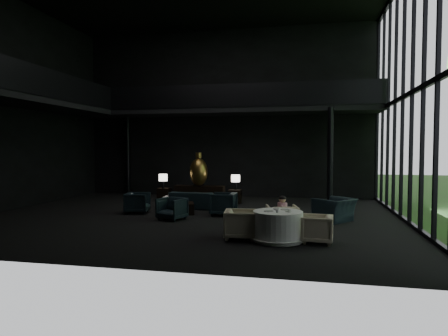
% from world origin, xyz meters
% --- Properties ---
extents(floor, '(14.00, 12.00, 0.02)m').
position_xyz_m(floor, '(0.00, 0.00, 0.00)').
color(floor, black).
rests_on(floor, ground).
extents(wall_back, '(14.00, 0.04, 8.00)m').
position_xyz_m(wall_back, '(0.00, 6.00, 4.00)').
color(wall_back, black).
rests_on(wall_back, ground).
extents(wall_front, '(14.00, 0.04, 8.00)m').
position_xyz_m(wall_front, '(0.00, -6.00, 4.00)').
color(wall_front, black).
rests_on(wall_front, ground).
extents(wall_left, '(0.04, 12.00, 8.00)m').
position_xyz_m(wall_left, '(-7.00, 0.00, 4.00)').
color(wall_left, black).
rests_on(wall_left, ground).
extents(curtain_wall, '(0.20, 12.00, 8.00)m').
position_xyz_m(curtain_wall, '(6.95, 0.00, 4.00)').
color(curtain_wall, black).
rests_on(curtain_wall, ground).
extents(mezzanine_left, '(2.00, 12.00, 0.25)m').
position_xyz_m(mezzanine_left, '(-6.00, 0.00, 4.00)').
color(mezzanine_left, black).
rests_on(mezzanine_left, wall_left).
extents(mezzanine_back, '(12.00, 2.00, 0.25)m').
position_xyz_m(mezzanine_back, '(1.00, 5.00, 4.00)').
color(mezzanine_back, black).
rests_on(mezzanine_back, wall_back).
extents(railing_left, '(0.06, 12.00, 1.00)m').
position_xyz_m(railing_left, '(-5.00, 0.00, 4.60)').
color(railing_left, black).
rests_on(railing_left, mezzanine_left).
extents(railing_back, '(12.00, 0.06, 1.00)m').
position_xyz_m(railing_back, '(1.00, 4.00, 4.60)').
color(railing_back, black).
rests_on(railing_back, mezzanine_back).
extents(column_nw, '(0.24, 0.24, 4.00)m').
position_xyz_m(column_nw, '(-5.00, 5.70, 2.00)').
color(column_nw, black).
rests_on(column_nw, floor).
extents(column_ne, '(0.24, 0.24, 4.00)m').
position_xyz_m(column_ne, '(4.80, 4.00, 2.00)').
color(column_ne, black).
rests_on(column_ne, floor).
extents(console, '(2.19, 0.50, 0.70)m').
position_xyz_m(console, '(-0.70, 3.70, 0.35)').
color(console, black).
rests_on(console, floor).
extents(bronze_urn, '(0.77, 0.77, 1.44)m').
position_xyz_m(bronze_urn, '(-0.70, 3.58, 1.31)').
color(bronze_urn, '#A4843D').
rests_on(bronze_urn, console).
extents(side_table_left, '(0.52, 0.52, 0.57)m').
position_xyz_m(side_table_left, '(-2.30, 3.66, 0.28)').
color(side_table_left, black).
rests_on(side_table_left, floor).
extents(table_lamp_left, '(0.37, 0.37, 0.62)m').
position_xyz_m(table_lamp_left, '(-2.30, 3.53, 1.01)').
color(table_lamp_left, black).
rests_on(table_lamp_left, side_table_left).
extents(side_table_right, '(0.52, 0.52, 0.57)m').
position_xyz_m(side_table_right, '(0.90, 3.54, 0.28)').
color(side_table_right, black).
rests_on(side_table_right, floor).
extents(table_lamp_right, '(0.37, 0.37, 0.63)m').
position_xyz_m(table_lamp_right, '(0.90, 3.68, 1.02)').
color(table_lamp_right, black).
rests_on(table_lamp_right, side_table_right).
extents(sofa, '(2.45, 0.75, 0.96)m').
position_xyz_m(sofa, '(-0.42, 1.77, 0.48)').
color(sofa, '#172431').
rests_on(sofa, floor).
extents(lounge_armchair_west, '(0.91, 0.95, 0.85)m').
position_xyz_m(lounge_armchair_west, '(-2.06, 0.27, 0.43)').
color(lounge_armchair_west, black).
rests_on(lounge_armchair_west, floor).
extents(lounge_armchair_east, '(0.89, 0.95, 0.97)m').
position_xyz_m(lounge_armchair_east, '(1.05, 0.44, 0.49)').
color(lounge_armchair_east, black).
rests_on(lounge_armchair_east, floor).
extents(lounge_armchair_south, '(0.97, 0.94, 0.81)m').
position_xyz_m(lounge_armchair_south, '(-0.41, -0.76, 0.40)').
color(lounge_armchair_south, black).
rests_on(lounge_armchair_south, floor).
extents(window_armchair, '(1.35, 1.42, 1.04)m').
position_xyz_m(window_armchair, '(4.74, 0.03, 0.52)').
color(window_armchair, black).
rests_on(window_armchair, floor).
extents(coffee_table, '(1.10, 1.10, 0.38)m').
position_xyz_m(coffee_table, '(-0.48, 0.48, 0.19)').
color(coffee_table, black).
rests_on(coffee_table, floor).
extents(dining_table, '(1.40, 1.40, 0.75)m').
position_xyz_m(dining_table, '(3.18, -3.03, 0.33)').
color(dining_table, white).
rests_on(dining_table, floor).
extents(dining_chair_north, '(1.03, 0.99, 0.91)m').
position_xyz_m(dining_chair_north, '(3.22, -2.03, 0.45)').
color(dining_chair_north, '#B9AF97').
rests_on(dining_chair_north, floor).
extents(dining_chair_east, '(0.73, 0.77, 0.73)m').
position_xyz_m(dining_chair_east, '(4.13, -3.05, 0.37)').
color(dining_chair_east, '#ACA791').
rests_on(dining_chair_east, floor).
extents(dining_chair_west, '(0.88, 0.93, 0.87)m').
position_xyz_m(dining_chair_west, '(2.23, -2.99, 0.43)').
color(dining_chair_west, '#C7BA8D').
rests_on(dining_chair_west, floor).
extents(child, '(0.26, 0.26, 0.57)m').
position_xyz_m(child, '(3.22, -2.03, 0.73)').
color(child, '#D6A5BE').
rests_on(child, dining_chair_north).
extents(plate_a, '(0.30, 0.30, 0.01)m').
position_xyz_m(plate_a, '(2.95, -3.14, 0.76)').
color(plate_a, white).
rests_on(plate_a, dining_table).
extents(plate_b, '(0.25, 0.25, 0.02)m').
position_xyz_m(plate_b, '(3.34, -2.79, 0.76)').
color(plate_b, white).
rests_on(plate_b, dining_table).
extents(saucer, '(0.17, 0.17, 0.01)m').
position_xyz_m(saucer, '(3.43, -3.08, 0.76)').
color(saucer, white).
rests_on(saucer, dining_table).
extents(coffee_cup, '(0.11, 0.11, 0.07)m').
position_xyz_m(coffee_cup, '(3.46, -3.19, 0.79)').
color(coffee_cup, white).
rests_on(coffee_cup, saucer).
extents(cereal_bowl, '(0.15, 0.15, 0.08)m').
position_xyz_m(cereal_bowl, '(3.13, -2.91, 0.79)').
color(cereal_bowl, white).
rests_on(cereal_bowl, dining_table).
extents(cream_pot, '(0.07, 0.07, 0.07)m').
position_xyz_m(cream_pot, '(3.17, -3.28, 0.78)').
color(cream_pot, '#99999E').
rests_on(cream_pot, dining_table).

